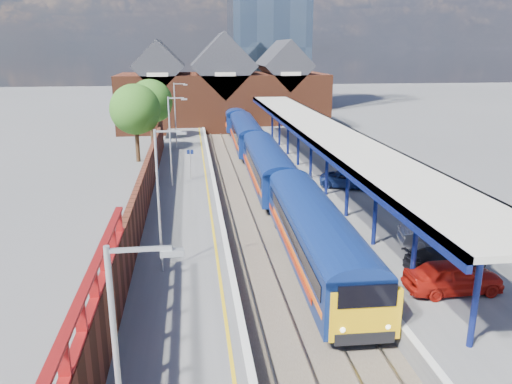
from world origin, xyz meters
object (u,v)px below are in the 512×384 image
(parked_car_silver, at_px, (442,236))
(parked_car_blue, at_px, (349,180))
(lamp_post_c, at_px, (172,136))
(lamp_post_d, at_px, (176,111))
(parked_car_dark, at_px, (445,260))
(lamp_post_a, at_px, (126,384))
(lamp_post_b, at_px, (161,193))
(platform_sign, at_px, (190,159))
(train, at_px, (255,146))
(parked_car_red, at_px, (453,277))

(parked_car_silver, distance_m, parked_car_blue, 12.90)
(parked_car_blue, bearing_deg, lamp_post_c, 104.42)
(lamp_post_d, relative_size, parked_car_dark, 1.73)
(lamp_post_a, distance_m, lamp_post_c, 30.00)
(lamp_post_b, height_order, platform_sign, lamp_post_b)
(train, distance_m, parked_car_silver, 26.29)
(lamp_post_b, distance_m, lamp_post_d, 32.00)
(platform_sign, distance_m, parked_car_dark, 23.29)
(platform_sign, height_order, parked_car_red, platform_sign)
(lamp_post_a, height_order, parked_car_silver, lamp_post_a)
(lamp_post_a, xyz_separation_m, platform_sign, (1.36, 32.00, -2.30))
(lamp_post_a, distance_m, lamp_post_b, 14.00)
(parked_car_dark, distance_m, parked_car_blue, 15.47)
(lamp_post_b, distance_m, parked_car_dark, 14.13)
(parked_car_silver, distance_m, parked_car_dark, 2.88)
(lamp_post_b, height_order, lamp_post_c, same)
(lamp_post_d, xyz_separation_m, parked_car_silver, (14.79, -31.17, -3.24))
(train, relative_size, lamp_post_a, 9.42)
(lamp_post_b, relative_size, parked_car_blue, 1.56)
(lamp_post_d, height_order, parked_car_dark, lamp_post_d)
(platform_sign, xyz_separation_m, parked_car_red, (11.50, -21.90, -0.95))
(platform_sign, xyz_separation_m, parked_car_silver, (13.42, -17.17, -0.94))
(train, distance_m, parked_car_dark, 28.56)
(lamp_post_a, xyz_separation_m, parked_car_red, (12.86, 10.10, -3.25))
(lamp_post_d, relative_size, platform_sign, 2.80)
(parked_car_silver, bearing_deg, train, 27.37)
(train, xyz_separation_m, lamp_post_b, (-7.86, -26.19, 2.87))
(lamp_post_b, height_order, lamp_post_d, same)
(lamp_post_a, height_order, platform_sign, lamp_post_a)
(lamp_post_b, relative_size, platform_sign, 2.80)
(lamp_post_d, bearing_deg, parked_car_dark, -68.07)
(lamp_post_b, relative_size, parked_car_dark, 1.73)
(lamp_post_c, xyz_separation_m, lamp_post_d, (0.00, 16.00, 0.00))
(train, bearing_deg, parked_car_dark, -78.40)
(lamp_post_c, bearing_deg, parked_car_red, -57.13)
(platform_sign, bearing_deg, parked_car_dark, -58.26)
(lamp_post_b, distance_m, lamp_post_c, 16.00)
(platform_sign, bearing_deg, lamp_post_c, -124.26)
(lamp_post_b, xyz_separation_m, parked_car_red, (12.86, -3.90, -3.25))
(lamp_post_c, height_order, parked_car_silver, lamp_post_c)
(lamp_post_c, xyz_separation_m, platform_sign, (1.36, 2.00, -2.30))
(lamp_post_b, distance_m, parked_car_blue, 19.62)
(parked_car_blue, bearing_deg, train, 48.92)
(train, distance_m, parked_car_red, 30.51)
(train, distance_m, lamp_post_c, 13.18)
(platform_sign, relative_size, parked_car_dark, 0.62)
(platform_sign, height_order, parked_car_silver, platform_sign)
(lamp_post_d, xyz_separation_m, parked_car_dark, (13.60, -33.78, -3.40))
(lamp_post_c, distance_m, parked_car_dark, 22.65)
(lamp_post_a, xyz_separation_m, lamp_post_d, (0.00, 46.00, 0.00))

